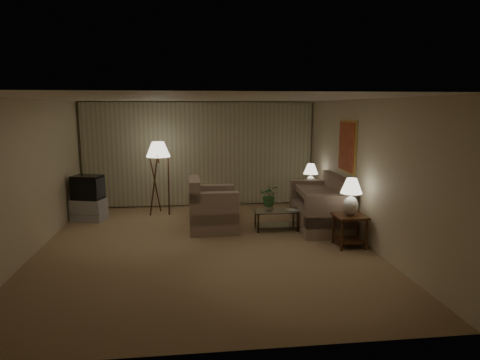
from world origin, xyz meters
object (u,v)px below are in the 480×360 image
Objects in this scene: vase at (269,207)px; table_lamp_near at (351,193)px; crt_tv at (88,187)px; table_lamp_far at (311,174)px; floor_lamp at (159,177)px; coffee_table at (276,217)px; armchair at (213,210)px; sofa at (320,207)px; tv_cabinet at (89,210)px; side_table_near at (350,225)px; ottoman at (214,208)px; side_table_far at (310,197)px.

table_lamp_near is at bearing -44.61° from vase.
table_lamp_near is 0.94× the size of crt_tv.
floor_lamp is at bearing 175.11° from table_lamp_far.
coffee_table is 6.59× the size of vase.
armchair is 1.99m from floor_lamp.
table_lamp_far is at bearing 177.41° from sofa.
vase reaches higher than coffee_table.
vase is at bearing 180.00° from coffee_table.
floor_lamp reaches higher than vase.
floor_lamp is (-3.48, 1.56, 0.48)m from sofa.
armchair is 2.99m from crt_tv.
vase is at bearing 135.39° from table_lamp_near.
vase is at bearing -1.37° from tv_cabinet.
side_table_near is 0.99× the size of ottoman.
armchair reaches higher than vase.
table_lamp_near is (0.15, -1.35, 0.57)m from sofa.
table_lamp_far is 5.20m from crt_tv.
armchair is at bearing 172.76° from vase.
tv_cabinet is 4.13m from vase.
vase is at bearing -97.85° from armchair.
crt_tv is (-2.76, 1.09, 0.33)m from armchair.
armchair is 2.87m from table_lamp_near.
floor_lamp is (-3.63, 0.31, 0.52)m from side_table_far.
table_lamp_far is at bearing 17.35° from crt_tv.
tv_cabinet is at bearing 163.06° from coffee_table.
table_lamp_near is 5.77m from crt_tv.
vase reaches higher than ottoman.
side_table_near is 0.83× the size of crt_tv.
side_table_far is at bearing 90.00° from side_table_near.
table_lamp_far is at bearing 50.39° from coffee_table.
sofa is 3.49× the size of side_table_near.
coffee_table is at bearing 131.79° from side_table_near.
coffee_table is (-1.12, -1.35, -0.68)m from table_lamp_far.
floor_lamp reaches higher than side_table_near.
table_lamp_far is (-0.00, 2.60, -0.04)m from table_lamp_near.
crt_tv is (-5.05, 1.14, 0.33)m from sofa.
sofa is 3.47× the size of ottoman.
sofa is at bearing 3.42° from crt_tv.
floor_lamp reaches higher than side_table_far.
ottoman is (1.28, -0.43, -0.71)m from floor_lamp.
armchair is at bearing -51.67° from floor_lamp.
sofa is 2.49m from ottoman.
crt_tv is at bearing 67.76° from armchair.
side_table_far is 2.37m from ottoman.
ottoman is (0.08, 1.08, -0.24)m from armchair.
table_lamp_far is 0.63× the size of coffee_table.
tv_cabinet is at bearing 0.00° from crt_tv.
ottoman is at bearing -112.93° from sofa.
tv_cabinet is (-5.20, 2.49, -0.16)m from side_table_near.
floor_lamp reaches higher than crt_tv.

